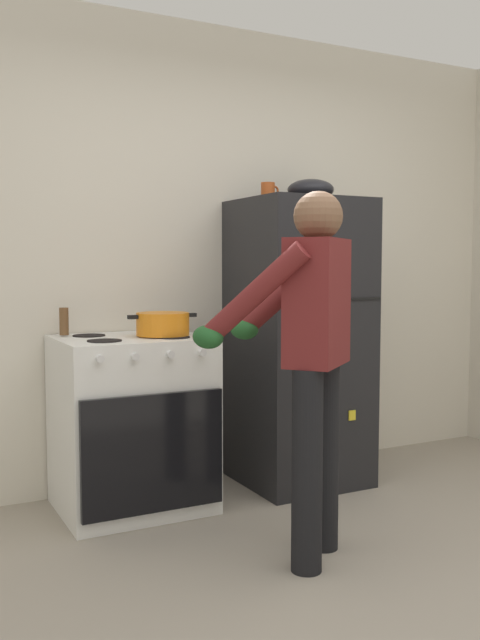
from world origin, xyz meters
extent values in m
plane|color=#9E9384|center=(0.00, 0.00, 0.00)|extent=(8.00, 8.00, 0.00)
cube|color=silver|center=(0.00, 1.95, 1.35)|extent=(6.00, 0.10, 2.70)
cube|color=black|center=(0.44, 1.57, 0.83)|extent=(0.68, 0.68, 1.67)
cube|color=black|center=(0.44, 1.23, 1.10)|extent=(0.67, 0.01, 0.01)
cylinder|color=#B7B7BC|center=(0.35, 1.20, 0.55)|extent=(0.02, 0.02, 0.60)
cylinder|color=#B7B7BC|center=(0.35, 1.20, 1.38)|extent=(0.02, 0.02, 0.31)
cube|color=green|center=(0.40, 1.22, 0.91)|extent=(0.04, 0.01, 0.06)
cube|color=orange|center=(0.23, 1.22, 0.57)|extent=(0.04, 0.01, 0.06)
cube|color=yellow|center=(0.58, 1.22, 0.45)|extent=(0.04, 0.01, 0.06)
cube|color=blue|center=(0.29, 1.22, 0.89)|extent=(0.04, 0.01, 0.06)
cube|color=white|center=(-0.59, 1.57, 0.46)|extent=(0.76, 0.64, 0.91)
cube|color=black|center=(-0.59, 1.25, 0.38)|extent=(0.53, 0.01, 0.33)
cylinder|color=black|center=(-0.78, 1.43, 0.92)|extent=(0.17, 0.17, 0.01)
cylinder|color=black|center=(-0.41, 1.43, 0.92)|extent=(0.17, 0.17, 0.01)
cylinder|color=black|center=(-0.78, 1.71, 0.92)|extent=(0.17, 0.17, 0.01)
cylinder|color=black|center=(-0.41, 1.71, 0.92)|extent=(0.17, 0.17, 0.01)
cylinder|color=silver|center=(-0.85, 1.23, 0.85)|extent=(0.04, 0.03, 0.04)
cylinder|color=silver|center=(-0.68, 1.23, 0.85)|extent=(0.04, 0.03, 0.04)
cylinder|color=silver|center=(-0.50, 1.23, 0.85)|extent=(0.04, 0.03, 0.04)
cylinder|color=silver|center=(-0.33, 1.23, 0.85)|extent=(0.04, 0.03, 0.04)
cube|color=black|center=(-0.59, 1.23, 0.37)|extent=(0.72, 0.03, 0.58)
cylinder|color=black|center=(-0.19, 0.49, 0.43)|extent=(0.13, 0.13, 0.86)
cylinder|color=black|center=(0.01, 0.65, 0.43)|extent=(0.13, 0.13, 0.86)
cube|color=maroon|center=(-0.09, 0.57, 1.13)|extent=(0.40, 0.38, 0.54)
sphere|color=brown|center=(-0.09, 0.57, 1.49)|extent=(0.21, 0.21, 0.21)
sphere|color=#434343|center=(-0.09, 0.57, 1.46)|extent=(0.15, 0.15, 0.15)
cylinder|color=maroon|center=(-0.38, 0.60, 1.17)|extent=(0.38, 0.43, 0.44)
cylinder|color=maroon|center=(-0.08, 0.86, 1.17)|extent=(0.38, 0.43, 0.44)
ellipsoid|color=#1E5123|center=(-0.52, 0.77, 0.98)|extent=(0.12, 0.18, 0.10)
ellipsoid|color=#1E5123|center=(-0.21, 1.02, 0.98)|extent=(0.12, 0.18, 0.10)
cylinder|color=orange|center=(-0.43, 1.52, 0.98)|extent=(0.28, 0.28, 0.12)
cube|color=black|center=(-0.60, 1.52, 1.02)|extent=(0.05, 0.03, 0.02)
cube|color=black|center=(-0.27, 1.52, 1.02)|extent=(0.05, 0.03, 0.02)
cylinder|color=#B24C1E|center=(0.26, 1.62, 1.71)|extent=(0.08, 0.08, 0.10)
torus|color=#B24C1E|center=(0.30, 1.62, 1.72)|extent=(0.06, 0.01, 0.06)
cylinder|color=brown|center=(-0.89, 1.77, 0.99)|extent=(0.05, 0.05, 0.14)
ellipsoid|color=black|center=(0.52, 1.57, 1.73)|extent=(0.27, 0.27, 0.12)
camera|label=1|loc=(-1.75, -1.92, 1.29)|focal=39.21mm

